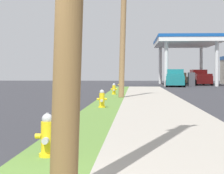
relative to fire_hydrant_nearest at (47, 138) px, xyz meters
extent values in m
cylinder|color=yellow|center=(0.00, 0.01, -0.30)|extent=(0.29, 0.29, 0.06)
cylinder|color=yellow|center=(0.00, 0.01, -0.03)|extent=(0.22, 0.22, 0.60)
sphere|color=#B2B2B7|center=(0.00, 0.01, 0.31)|extent=(0.19, 0.19, 0.19)
cylinder|color=#B2B2B7|center=(0.00, 0.01, 0.39)|extent=(0.06, 0.06, 0.05)
cylinder|color=yellow|center=(-0.16, 0.01, 0.02)|extent=(0.10, 0.09, 0.09)
cylinder|color=yellow|center=(0.16, 0.01, 0.02)|extent=(0.10, 0.09, 0.09)
cylinder|color=#B2B2B7|center=(0.00, -0.16, -0.03)|extent=(0.11, 0.12, 0.11)
cylinder|color=yellow|center=(0.12, 10.26, -0.30)|extent=(0.29, 0.29, 0.06)
cylinder|color=yellow|center=(0.12, 10.26, -0.03)|extent=(0.22, 0.22, 0.60)
sphere|color=#B2B2B7|center=(0.12, 10.26, 0.31)|extent=(0.19, 0.19, 0.19)
cylinder|color=#B2B2B7|center=(0.12, 10.26, 0.39)|extent=(0.06, 0.06, 0.05)
cylinder|color=yellow|center=(-0.04, 10.26, 0.02)|extent=(0.10, 0.09, 0.09)
cylinder|color=yellow|center=(0.28, 10.26, 0.02)|extent=(0.10, 0.09, 0.09)
cylinder|color=#B2B2B7|center=(0.12, 10.09, -0.03)|extent=(0.11, 0.12, 0.11)
cylinder|color=yellow|center=(0.08, 20.93, -0.30)|extent=(0.29, 0.29, 0.06)
cylinder|color=yellow|center=(0.08, 20.93, -0.03)|extent=(0.22, 0.22, 0.60)
sphere|color=#B2B2B7|center=(0.08, 20.93, 0.31)|extent=(0.19, 0.19, 0.19)
cylinder|color=#B2B2B7|center=(0.08, 20.93, 0.39)|extent=(0.06, 0.06, 0.05)
cylinder|color=yellow|center=(-0.08, 20.93, 0.02)|extent=(0.10, 0.09, 0.09)
cylinder|color=yellow|center=(0.24, 20.93, 0.02)|extent=(0.10, 0.09, 0.09)
cylinder|color=#B2B2B7|center=(0.08, 20.76, -0.03)|extent=(0.11, 0.12, 0.11)
cylinder|color=yellow|center=(0.11, 31.98, -0.30)|extent=(0.29, 0.29, 0.06)
cylinder|color=yellow|center=(0.11, 31.98, -0.03)|extent=(0.22, 0.22, 0.60)
sphere|color=#B2B2B7|center=(0.11, 31.98, 0.31)|extent=(0.19, 0.19, 0.19)
cylinder|color=#B2B2B7|center=(0.11, 31.98, 0.39)|extent=(0.06, 0.06, 0.05)
cylinder|color=yellow|center=(-0.05, 31.98, 0.02)|extent=(0.10, 0.09, 0.09)
cylinder|color=yellow|center=(0.27, 31.98, 0.02)|extent=(0.10, 0.09, 0.09)
cylinder|color=#B2B2B7|center=(0.11, 31.81, -0.03)|extent=(0.11, 0.12, 0.11)
cylinder|color=#937047|center=(0.79, 17.58, 4.00)|extent=(0.58, 0.38, 8.64)
cylinder|color=silver|center=(5.05, 42.08, 2.13)|extent=(0.44, 0.44, 5.14)
cylinder|color=silver|center=(10.81, 42.08, 2.13)|extent=(0.44, 0.44, 5.14)
cylinder|color=silver|center=(5.05, 53.62, 2.13)|extent=(0.44, 0.44, 5.14)
cylinder|color=silver|center=(10.81, 53.62, 2.13)|extent=(0.44, 0.44, 5.14)
cube|color=white|center=(7.93, 47.85, 4.95)|extent=(7.56, 13.35, 0.50)
cube|color=#144C9E|center=(7.93, 47.85, 5.38)|extent=(7.66, 13.45, 0.36)
cube|color=#47474C|center=(7.93, 42.08, 0.35)|extent=(0.70, 1.10, 1.60)
cube|color=#47474C|center=(7.93, 53.62, 0.35)|extent=(0.70, 1.10, 1.60)
cube|color=tan|center=(7.98, 54.85, 0.14)|extent=(1.95, 4.55, 0.85)
cube|color=tan|center=(7.98, 54.62, 0.85)|extent=(1.66, 2.07, 0.56)
cylinder|color=black|center=(7.17, 56.57, -0.15)|extent=(0.24, 0.61, 0.60)
cylinder|color=black|center=(8.89, 56.52, -0.15)|extent=(0.24, 0.61, 0.60)
cylinder|color=black|center=(7.07, 53.17, -0.15)|extent=(0.24, 0.61, 0.60)
cylinder|color=black|center=(8.79, 53.12, -0.15)|extent=(0.24, 0.61, 0.60)
cube|color=red|center=(9.75, 47.57, 0.26)|extent=(2.38, 5.53, 1.00)
cube|color=red|center=(9.68, 48.54, 1.14)|extent=(1.98, 2.18, 0.76)
cube|color=red|center=(9.83, 46.39, 0.88)|extent=(2.08, 3.04, 0.24)
cylinder|color=black|center=(8.65, 49.65, -0.07)|extent=(0.27, 0.77, 0.76)
cylinder|color=black|center=(10.55, 49.79, -0.07)|extent=(0.27, 0.77, 0.76)
cylinder|color=black|center=(8.95, 45.36, -0.07)|extent=(0.27, 0.77, 0.76)
cylinder|color=black|center=(10.85, 45.50, -0.07)|extent=(0.27, 0.77, 0.76)
cube|color=#197075|center=(6.04, 41.29, 0.26)|extent=(2.50, 5.56, 1.00)
cube|color=#197075|center=(6.13, 42.25, 1.14)|extent=(2.03, 2.22, 0.76)
cube|color=#197075|center=(5.93, 40.10, 0.88)|extent=(2.15, 3.08, 0.24)
cylinder|color=black|center=(5.30, 43.52, -0.07)|extent=(0.29, 0.78, 0.76)
cylinder|color=black|center=(7.19, 43.34, -0.07)|extent=(0.29, 0.78, 0.76)
cylinder|color=black|center=(4.89, 39.24, -0.07)|extent=(0.29, 0.78, 0.76)
cylinder|color=black|center=(6.78, 39.06, -0.07)|extent=(0.29, 0.78, 0.76)
camera|label=1|loc=(1.48, -7.09, 1.10)|focal=68.20mm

